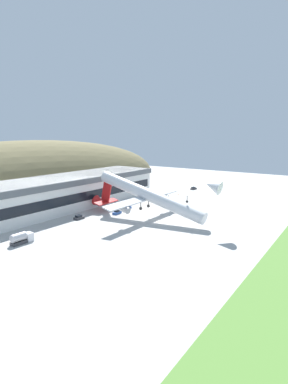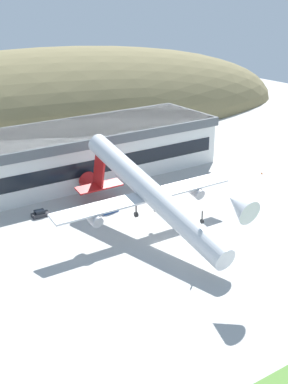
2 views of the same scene
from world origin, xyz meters
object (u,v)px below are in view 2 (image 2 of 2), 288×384
(service_car_0, at_px, (40,214))
(service_car_2, at_px, (110,209))
(terminal_building, at_px, (25,159))
(traffic_cone_0, at_px, (262,173))
(service_car_3, at_px, (137,199))
(cargo_airplane, at_px, (149,193))

(service_car_0, height_order, service_car_2, service_car_2)
(terminal_building, bearing_deg, service_car_2, -70.11)
(service_car_0, bearing_deg, service_car_2, -25.60)
(service_car_0, height_order, traffic_cone_0, service_car_0)
(service_car_3, xyz_separation_m, traffic_cone_0, (37.90, -2.51, -0.41))
(service_car_0, distance_m, service_car_3, 22.22)
(service_car_0, relative_size, service_car_2, 0.95)
(terminal_building, distance_m, cargo_airplane, 38.96)
(service_car_0, bearing_deg, terminal_building, 75.59)
(service_car_0, distance_m, service_car_2, 14.94)
(terminal_building, relative_size, service_car_0, 26.64)
(terminal_building, xyz_separation_m, service_car_2, (8.85, -24.46, -6.63))
(service_car_3, bearing_deg, traffic_cone_0, -3.79)
(cargo_airplane, bearing_deg, terminal_building, 105.23)
(traffic_cone_0, bearing_deg, service_car_0, 172.82)
(terminal_building, height_order, service_car_3, terminal_building)
(terminal_building, xyz_separation_m, traffic_cone_0, (54.92, -25.50, -7.01))
(traffic_cone_0, bearing_deg, service_car_2, 178.71)
(terminal_building, xyz_separation_m, service_car_0, (-4.63, -18.00, -6.68))
(terminal_building, relative_size, service_car_3, 25.39)
(service_car_0, bearing_deg, traffic_cone_0, -7.18)
(service_car_3, height_order, traffic_cone_0, service_car_3)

